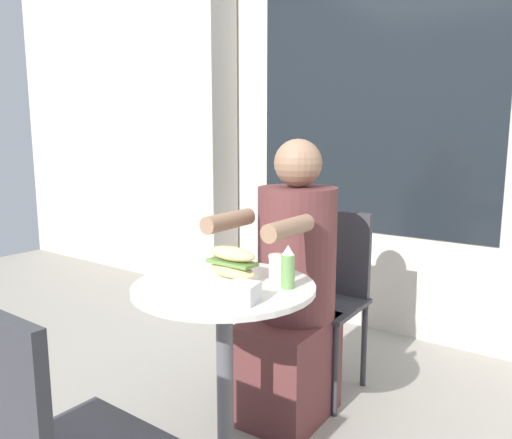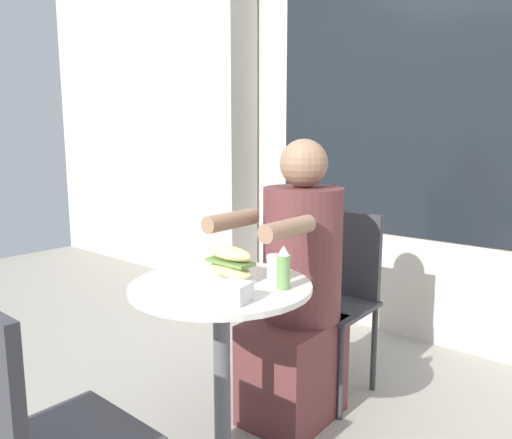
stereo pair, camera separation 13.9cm
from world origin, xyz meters
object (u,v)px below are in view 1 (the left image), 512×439
object	(u,v)px
diner_chair	(329,283)
drink_cup	(278,267)
sandwich_on_plate	(232,265)
seated_diner	(292,299)
cafe_table	(225,340)
condiment_bottle	(288,267)

from	to	relation	value
diner_chair	drink_cup	bearing A→B (deg)	100.75
sandwich_on_plate	drink_cup	world-z (taller)	sandwich_on_plate
seated_diner	drink_cup	bearing A→B (deg)	111.75
diner_chair	sandwich_on_plate	bearing A→B (deg)	90.14
cafe_table	seated_diner	bearing A→B (deg)	93.75
condiment_bottle	diner_chair	bearing A→B (deg)	107.47
diner_chair	seated_diner	xyz separation A→B (m)	(0.00, -0.35, 0.01)
cafe_table	seated_diner	world-z (taller)	seated_diner
cafe_table	sandwich_on_plate	size ratio (longest dim) A/B	3.66
diner_chair	condiment_bottle	bearing A→B (deg)	105.55
cafe_table	seated_diner	xyz separation A→B (m)	(-0.03, 0.50, 0.00)
diner_chair	drink_cup	world-z (taller)	diner_chair
cafe_table	diner_chair	distance (m)	0.85
sandwich_on_plate	drink_cup	distance (m)	0.16
cafe_table	diner_chair	bearing A→B (deg)	92.51
drink_cup	sandwich_on_plate	bearing A→B (deg)	-141.04
seated_diner	cafe_table	bearing A→B (deg)	91.83
sandwich_on_plate	drink_cup	xyz separation A→B (m)	(0.13, 0.10, -0.01)
drink_cup	cafe_table	bearing A→B (deg)	-126.67
cafe_table	condiment_bottle	world-z (taller)	condiment_bottle
seated_diner	condiment_bottle	size ratio (longest dim) A/B	8.31
sandwich_on_plate	condiment_bottle	size ratio (longest dim) A/B	1.36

